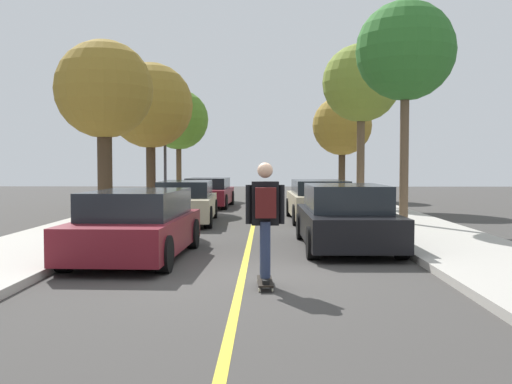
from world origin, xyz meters
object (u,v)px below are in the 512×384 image
at_px(parked_car_right_near, 319,200).
at_px(street_tree_right_near, 361,84).
at_px(street_tree_right_nearest, 405,52).
at_px(parked_car_left_nearest, 137,224).
at_px(streetlamp, 165,139).
at_px(skateboard, 265,281).
at_px(street_tree_left_near, 150,106).
at_px(skateboarder, 265,214).
at_px(parked_car_right_nearest, 346,218).
at_px(fire_hydrant, 131,210).
at_px(parked_car_left_far, 208,193).
at_px(street_tree_right_far, 342,126).
at_px(parked_car_left_near, 186,202).
at_px(street_tree_left_far, 179,120).
at_px(street_tree_left_nearest, 104,91).

bearing_deg(parked_car_right_near, street_tree_right_near, 68.38).
height_order(street_tree_right_nearest, street_tree_right_near, street_tree_right_near).
bearing_deg(parked_car_left_nearest, parked_car_right_near, 61.61).
distance_m(streetlamp, skateboard, 16.95).
xyz_separation_m(street_tree_left_near, skateboarder, (4.74, -15.55, -3.13)).
distance_m(parked_car_right_nearest, fire_hydrant, 7.32).
relative_size(parked_car_left_far, parked_car_right_near, 0.95).
height_order(street_tree_left_near, skateboard, street_tree_left_near).
relative_size(street_tree_left_near, street_tree_right_far, 1.11).
distance_m(parked_car_left_nearest, parked_car_left_near, 7.03).
xyz_separation_m(parked_car_left_near, street_tree_left_far, (-2.23, 13.60, 3.60)).
bearing_deg(parked_car_left_far, street_tree_left_far, 108.53).
bearing_deg(skateboarder, street_tree_right_nearest, 64.54).
xyz_separation_m(parked_car_left_nearest, fire_hydrant, (-1.50, 5.99, -0.18)).
distance_m(street_tree_right_nearest, street_tree_right_far, 14.04).
bearing_deg(street_tree_left_nearest, street_tree_right_near, 41.11).
height_order(parked_car_right_nearest, street_tree_right_near, street_tree_right_near).
bearing_deg(street_tree_left_near, skateboarder, -73.05).
xyz_separation_m(parked_car_left_nearest, parked_car_right_near, (4.26, 7.88, -0.00)).
distance_m(parked_car_left_nearest, street_tree_right_far, 20.94).
bearing_deg(street_tree_left_far, street_tree_right_nearest, -59.77).
relative_size(parked_car_left_nearest, skateboarder, 2.52).
relative_size(parked_car_right_near, street_tree_right_far, 0.88).
relative_size(street_tree_right_far, skateboard, 6.23).
bearing_deg(parked_car_left_near, parked_car_right_near, 11.28).
relative_size(street_tree_left_near, skateboard, 6.92).
xyz_separation_m(parked_car_right_nearest, streetlamp, (-6.01, 11.99, 2.25)).
distance_m(street_tree_left_far, street_tree_right_near, 11.30).
bearing_deg(skateboard, fire_hydrant, 114.80).
distance_m(street_tree_left_near, skateboarder, 16.56).
bearing_deg(skateboarder, street_tree_left_near, 106.95).
distance_m(parked_car_right_near, street_tree_right_nearest, 5.40).
bearing_deg(parked_car_right_near, parked_car_right_nearest, -90.00).
bearing_deg(fire_hydrant, skateboarder, -65.27).
xyz_separation_m(street_tree_right_far, skateboarder, (-3.98, -22.36, -2.74)).
bearing_deg(street_tree_right_nearest, street_tree_right_far, 90.00).
distance_m(parked_car_right_near, street_tree_right_far, 12.39).
xyz_separation_m(street_tree_left_near, street_tree_right_nearest, (8.72, -7.18, 0.82)).
height_order(parked_car_left_nearest, street_tree_left_nearest, street_tree_left_nearest).
relative_size(street_tree_right_nearest, skateboard, 7.50).
bearing_deg(street_tree_right_near, parked_car_left_near, -135.06).
xyz_separation_m(streetlamp, skateboarder, (4.26, -16.19, -1.82)).
bearing_deg(street_tree_right_near, street_tree_left_near, -175.60).
bearing_deg(parked_car_left_far, parked_car_right_near, -55.01).
relative_size(parked_car_left_nearest, street_tree_left_near, 0.75).
height_order(parked_car_left_nearest, street_tree_left_near, street_tree_left_near).
xyz_separation_m(parked_car_left_far, street_tree_right_nearest, (6.49, -8.31, 4.43)).
height_order(parked_car_right_nearest, street_tree_right_nearest, street_tree_right_nearest).
distance_m(street_tree_right_far, skateboarder, 22.88).
bearing_deg(street_tree_left_far, street_tree_right_far, -6.42).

